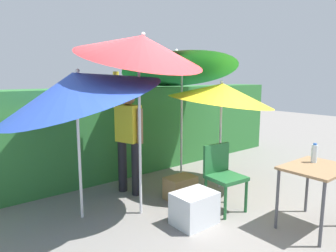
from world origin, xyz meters
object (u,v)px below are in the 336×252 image
at_px(chair_plastic, 222,173).
at_px(bottle_water, 314,153).
at_px(person_vendor, 128,134).
at_px(umbrella_orange, 141,47).
at_px(cooler_box, 194,208).
at_px(umbrella_yellow, 179,62).
at_px(folding_table, 316,174).
at_px(umbrella_rainbow, 77,87).
at_px(crate_cardboard, 180,188).
at_px(umbrella_navy, 222,93).

xyz_separation_m(chair_plastic, bottle_water, (0.59, -0.94, 0.37)).
distance_m(person_vendor, chair_plastic, 1.53).
xyz_separation_m(umbrella_orange, cooler_box, (0.32, -0.66, -1.96)).
distance_m(cooler_box, bottle_water, 1.61).
bearing_deg(umbrella_orange, person_vendor, 72.34).
relative_size(umbrella_yellow, folding_table, 3.24).
bearing_deg(bottle_water, chair_plastic, 122.16).
bearing_deg(umbrella_rainbow, bottle_water, -39.98).
bearing_deg(crate_cardboard, chair_plastic, -71.47).
xyz_separation_m(umbrella_rainbow, chair_plastic, (1.61, -0.91, -1.17)).
distance_m(umbrella_navy, chair_plastic, 1.35).
height_order(umbrella_orange, folding_table, umbrella_orange).
bearing_deg(umbrella_yellow, person_vendor, -176.21).
distance_m(umbrella_yellow, umbrella_navy, 0.95).
distance_m(umbrella_orange, umbrella_yellow, 1.53).
distance_m(umbrella_yellow, cooler_box, 2.55).
xyz_separation_m(umbrella_yellow, bottle_water, (0.19, -2.30, -1.18)).
bearing_deg(umbrella_orange, umbrella_yellow, 31.09).
xyz_separation_m(umbrella_navy, person_vendor, (-1.30, 0.70, -0.62)).
distance_m(umbrella_navy, bottle_water, 1.68).
relative_size(person_vendor, bottle_water, 7.83).
xyz_separation_m(umbrella_orange, chair_plastic, (0.91, -0.58, -1.65)).
distance_m(umbrella_orange, bottle_water, 2.49).
distance_m(umbrella_yellow, person_vendor, 1.56).
xyz_separation_m(folding_table, bottle_water, (0.14, 0.10, 0.21)).
height_order(umbrella_rainbow, bottle_water, umbrella_rainbow).
xyz_separation_m(umbrella_yellow, cooler_box, (-0.99, -1.44, -1.85)).
relative_size(umbrella_orange, chair_plastic, 2.83).
distance_m(person_vendor, crate_cardboard, 1.13).
relative_size(folding_table, bottle_water, 3.33).
relative_size(umbrella_rainbow, umbrella_orange, 0.86).
bearing_deg(umbrella_yellow, umbrella_orange, -148.91).
xyz_separation_m(umbrella_rainbow, umbrella_navy, (2.23, -0.31, -0.13)).
relative_size(umbrella_navy, bottle_water, 7.69).
xyz_separation_m(person_vendor, chair_plastic, (0.68, -1.30, -0.42)).
height_order(umbrella_orange, umbrella_yellow, umbrella_yellow).
height_order(umbrella_yellow, bottle_water, umbrella_yellow).
bearing_deg(umbrella_navy, umbrella_orange, -179.35).
height_order(umbrella_orange, chair_plastic, umbrella_orange).
bearing_deg(chair_plastic, folding_table, -66.48).
bearing_deg(umbrella_rainbow, person_vendor, 22.57).
height_order(crate_cardboard, folding_table, folding_table).
relative_size(umbrella_rainbow, umbrella_yellow, 0.83).
distance_m(umbrella_navy, folding_table, 1.86).
bearing_deg(umbrella_navy, bottle_water, -91.20).
height_order(person_vendor, crate_cardboard, person_vendor).
relative_size(umbrella_rainbow, folding_table, 2.70).
bearing_deg(crate_cardboard, folding_table, -68.32).
bearing_deg(folding_table, umbrella_yellow, 91.23).
bearing_deg(umbrella_orange, cooler_box, -64.21).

